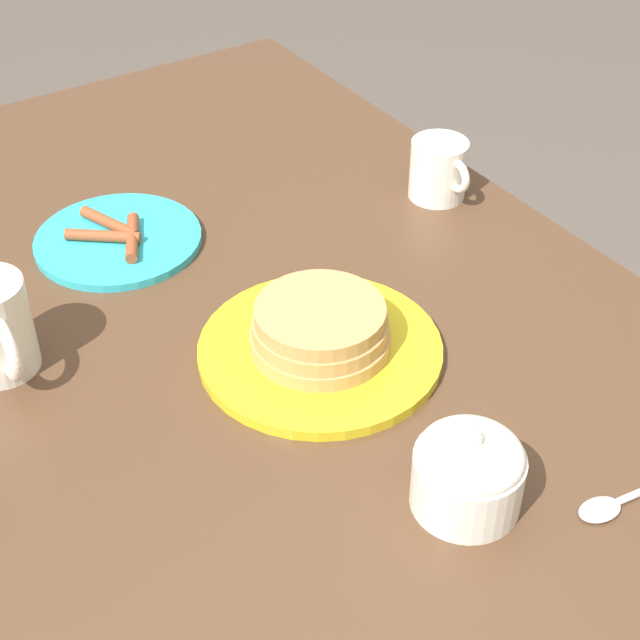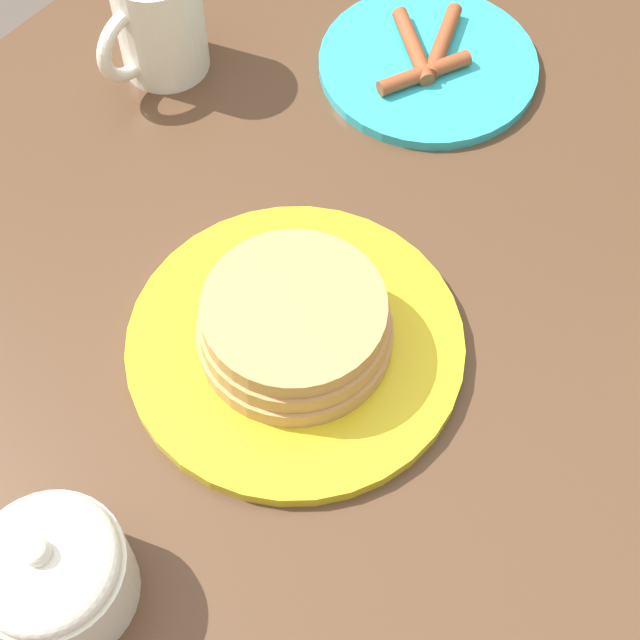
{
  "view_description": "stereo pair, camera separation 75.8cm",
  "coord_description": "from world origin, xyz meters",
  "px_view_note": "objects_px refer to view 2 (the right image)",
  "views": [
    {
      "loc": [
        0.62,
        -0.4,
        1.43
      ],
      "look_at": [
        -0.05,
        0.03,
        0.8
      ],
      "focal_mm": 55.0,
      "sensor_mm": 36.0,
      "label": 1
    },
    {
      "loc": [
        0.25,
        0.27,
        1.41
      ],
      "look_at": [
        -0.05,
        0.03,
        0.8
      ],
      "focal_mm": 55.0,
      "sensor_mm": 36.0,
      "label": 2
    }
  ],
  "objects_px": {
    "coffee_mug": "(157,21)",
    "pancake_plate": "(295,333)",
    "sugar_bowl": "(53,573)",
    "side_plate_bacon": "(428,63)"
  },
  "relations": [
    {
      "from": "pancake_plate",
      "to": "side_plate_bacon",
      "type": "relative_size",
      "value": 1.27
    },
    {
      "from": "coffee_mug",
      "to": "pancake_plate",
      "type": "bearing_deg",
      "value": 60.57
    },
    {
      "from": "side_plate_bacon",
      "to": "sugar_bowl",
      "type": "relative_size",
      "value": 2.05
    },
    {
      "from": "side_plate_bacon",
      "to": "coffee_mug",
      "type": "bearing_deg",
      "value": -52.63
    },
    {
      "from": "coffee_mug",
      "to": "sugar_bowl",
      "type": "xyz_separation_m",
      "value": [
        0.39,
        0.28,
        -0.01
      ]
    },
    {
      "from": "side_plate_bacon",
      "to": "pancake_plate",
      "type": "bearing_deg",
      "value": 16.63
    },
    {
      "from": "sugar_bowl",
      "to": "side_plate_bacon",
      "type": "bearing_deg",
      "value": -170.71
    },
    {
      "from": "pancake_plate",
      "to": "coffee_mug",
      "type": "height_order",
      "value": "coffee_mug"
    },
    {
      "from": "side_plate_bacon",
      "to": "sugar_bowl",
      "type": "distance_m",
      "value": 0.55
    },
    {
      "from": "coffee_mug",
      "to": "sugar_bowl",
      "type": "height_order",
      "value": "coffee_mug"
    }
  ]
}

